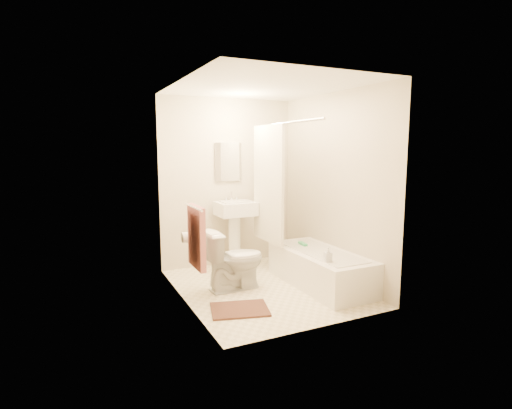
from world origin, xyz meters
name	(u,v)px	position (x,y,z in m)	size (l,w,h in m)	color
floor	(265,288)	(0.00, 0.00, 0.00)	(2.40, 2.40, 0.00)	beige
ceiling	(265,86)	(0.00, 0.00, 2.40)	(2.40, 2.40, 0.00)	white
wall_back	(228,183)	(0.00, 1.20, 1.20)	(2.00, 0.02, 2.40)	beige
wall_left	(182,195)	(-1.00, 0.00, 1.20)	(0.02, 2.40, 2.40)	beige
wall_right	(334,187)	(1.00, 0.00, 1.20)	(0.02, 2.40, 2.40)	beige
mirror	(228,162)	(0.00, 1.18, 1.50)	(0.40, 0.03, 0.55)	white
curtain_rod	(284,123)	(0.30, 0.10, 2.00)	(0.03, 0.03, 1.70)	silver
shower_curtain	(268,184)	(0.30, 0.50, 1.22)	(0.04, 0.80, 1.55)	silver
towel_bar	(193,207)	(-0.96, -0.25, 1.10)	(0.02, 0.02, 0.60)	silver
towel	(196,237)	(-0.93, -0.25, 0.78)	(0.06, 0.45, 0.66)	#CC7266
toilet_paper	(187,237)	(-0.93, 0.12, 0.70)	(0.12, 0.12, 0.11)	white
toilet	(234,260)	(-0.35, 0.13, 0.36)	(0.41, 0.74, 0.73)	white
sink	(235,232)	(0.00, 0.95, 0.52)	(0.53, 0.42, 1.03)	white
bathtub	(320,268)	(0.67, -0.20, 0.21)	(0.66, 1.51, 0.42)	white
bath_mat	(240,309)	(-0.55, -0.50, 0.01)	(0.60, 0.45, 0.02)	#552A1E
soap_bottle	(328,255)	(0.48, -0.62, 0.51)	(0.08, 0.08, 0.17)	white
scrub_brush	(303,244)	(0.64, 0.16, 0.44)	(0.06, 0.19, 0.04)	#39AD65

